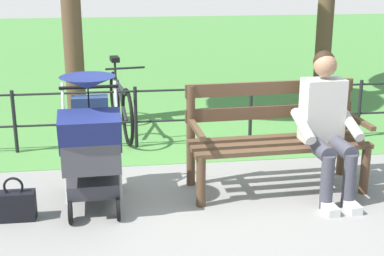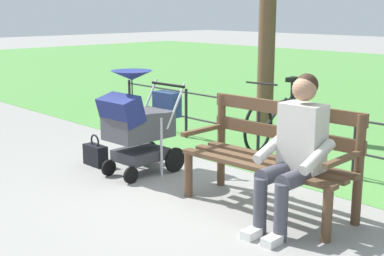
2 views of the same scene
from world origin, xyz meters
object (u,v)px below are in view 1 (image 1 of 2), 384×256
(handbag, at_px, (15,205))
(person_on_bench, at_px, (327,121))
(bicycle, at_px, (120,103))
(park_bench, at_px, (275,132))
(stroller, at_px, (91,141))

(handbag, bearing_deg, person_on_bench, -176.05)
(handbag, xyz_separation_m, bicycle, (-0.88, -2.30, 0.24))
(park_bench, relative_size, stroller, 1.41)
(bicycle, bearing_deg, handbag, 69.04)
(park_bench, bearing_deg, handbag, 10.18)
(stroller, relative_size, handbag, 3.11)
(stroller, distance_m, handbag, 0.79)
(person_on_bench, distance_m, handbag, 2.72)
(person_on_bench, height_order, handbag, person_on_bench)
(park_bench, distance_m, person_on_bench, 0.48)
(park_bench, xyz_separation_m, bicycle, (1.38, -1.89, -0.16))
(park_bench, height_order, handbag, park_bench)
(park_bench, height_order, stroller, stroller)
(park_bench, relative_size, handbag, 4.39)
(person_on_bench, bearing_deg, park_bench, -29.54)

